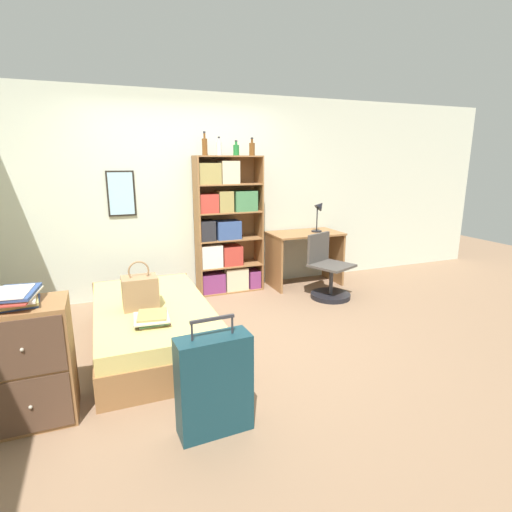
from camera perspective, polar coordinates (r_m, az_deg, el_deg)
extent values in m
plane|color=#84664C|center=(4.21, -5.73, -11.17)|extent=(14.00, 14.00, 0.00)
cube|color=beige|center=(5.36, -10.68, 8.46)|extent=(10.00, 0.06, 2.60)
cube|color=black|center=(5.22, -18.71, 8.45)|extent=(0.33, 0.02, 0.55)
cube|color=#99C1D6|center=(5.21, -18.70, 8.44)|extent=(0.29, 0.01, 0.51)
cube|color=olive|center=(4.05, -14.44, -10.47)|extent=(1.06, 1.93, 0.28)
cube|color=tan|center=(3.97, -14.62, -7.70)|extent=(1.03, 1.90, 0.14)
cube|color=olive|center=(4.90, -15.92, -5.38)|extent=(1.06, 0.04, 0.42)
cube|color=#93704C|center=(3.85, -16.22, -5.00)|extent=(0.32, 0.23, 0.30)
torus|color=#93704C|center=(3.79, -16.42, -2.07)|extent=(0.19, 0.02, 0.19)
cube|color=#99894C|center=(3.54, -14.56, -9.04)|extent=(0.23, 0.30, 0.01)
cube|color=#7A336B|center=(3.54, -14.54, -8.89)|extent=(0.25, 0.29, 0.01)
cube|color=#427A4C|center=(3.53, -14.61, -8.80)|extent=(0.24, 0.31, 0.01)
cube|color=#334C84|center=(3.53, -14.94, -8.58)|extent=(0.29, 0.34, 0.02)
cube|color=beige|center=(3.50, -14.71, -8.51)|extent=(0.31, 0.33, 0.01)
cube|color=#99894C|center=(3.52, -14.62, -8.14)|extent=(0.28, 0.31, 0.02)
cube|color=#143842|center=(2.74, -6.01, -17.83)|extent=(0.49, 0.22, 0.67)
cylinder|color=#2D2D33|center=(2.52, -9.14, -10.62)|extent=(0.01, 0.01, 0.12)
cylinder|color=#2D2D33|center=(2.59, -3.41, -9.74)|extent=(0.01, 0.01, 0.12)
cube|color=#2D2D33|center=(2.53, -6.27, -8.94)|extent=(0.29, 0.03, 0.02)
cube|color=olive|center=(3.19, -29.43, -13.12)|extent=(0.52, 0.41, 0.84)
cube|color=#513828|center=(3.09, -29.49, -18.17)|extent=(0.48, 0.01, 0.38)
sphere|color=#B2A893|center=(3.08, -29.52, -18.29)|extent=(0.02, 0.02, 0.02)
cube|color=#513828|center=(2.92, -30.42, -11.38)|extent=(0.48, 0.01, 0.38)
sphere|color=#B2A893|center=(2.90, -30.46, -11.48)|extent=(0.02, 0.02, 0.02)
cube|color=#334C84|center=(3.04, -31.20, -5.84)|extent=(0.30, 0.28, 0.02)
cube|color=#99894C|center=(3.02, -30.96, -5.58)|extent=(0.28, 0.30, 0.02)
cube|color=silver|center=(3.01, -31.18, -5.29)|extent=(0.26, 0.29, 0.02)
cube|color=#B2382D|center=(3.01, -31.50, -5.10)|extent=(0.31, 0.39, 0.01)
cube|color=beige|center=(3.02, -31.34, -4.80)|extent=(0.32, 0.35, 0.01)
cube|color=#334C84|center=(3.02, -31.12, -4.52)|extent=(0.28, 0.37, 0.02)
cube|color=silver|center=(2.99, -31.61, -4.44)|extent=(0.24, 0.32, 0.01)
cube|color=olive|center=(5.23, -8.38, 4.06)|extent=(0.02, 0.33, 1.81)
cube|color=olive|center=(5.49, 0.38, 4.65)|extent=(0.02, 0.33, 1.81)
cube|color=olive|center=(5.50, -4.41, 4.62)|extent=(0.87, 0.01, 1.81)
cube|color=olive|center=(5.56, -3.75, -4.78)|extent=(0.84, 0.33, 0.02)
cube|color=olive|center=(5.46, -3.80, -1.26)|extent=(0.84, 0.33, 0.02)
cube|color=olive|center=(5.38, -3.86, 2.47)|extent=(0.84, 0.33, 0.02)
cube|color=olive|center=(5.32, -3.93, 6.30)|extent=(0.84, 0.33, 0.02)
cube|color=olive|center=(5.28, -3.99, 10.20)|extent=(0.84, 0.33, 0.02)
cube|color=olive|center=(5.28, -4.05, 14.02)|extent=(0.84, 0.33, 0.02)
cube|color=#7A336B|center=(5.43, -6.28, -3.76)|extent=(0.31, 0.25, 0.25)
cube|color=beige|center=(5.52, -2.99, -3.16)|extent=(0.31, 0.25, 0.30)
cube|color=#7A336B|center=(5.61, -0.49, -3.20)|extent=(0.16, 0.25, 0.24)
cube|color=silver|center=(5.33, -6.53, 0.08)|extent=(0.28, 0.25, 0.30)
cube|color=#B2382D|center=(5.41, -3.57, 0.14)|extent=(0.26, 0.25, 0.26)
cube|color=#232328|center=(5.25, -7.10, 3.67)|extent=(0.19, 0.25, 0.26)
cube|color=#334C84|center=(5.33, -4.10, 3.78)|extent=(0.32, 0.25, 0.24)
cube|color=#B2382D|center=(5.21, -6.95, 7.49)|extent=(0.24, 0.25, 0.24)
cube|color=#99894C|center=(5.27, -4.56, 7.79)|extent=(0.19, 0.25, 0.27)
cube|color=#427A4C|center=(5.35, -1.72, 7.90)|extent=(0.30, 0.25, 0.26)
cube|color=#99894C|center=(5.19, -6.84, 11.62)|extent=(0.28, 0.25, 0.26)
cube|color=beige|center=(5.26, -3.94, 11.84)|extent=(0.23, 0.25, 0.29)
cylinder|color=brown|center=(5.24, -7.34, 15.18)|extent=(0.07, 0.07, 0.21)
cylinder|color=brown|center=(5.24, -7.38, 16.65)|extent=(0.03, 0.03, 0.06)
cylinder|color=#232328|center=(5.25, -7.40, 17.13)|extent=(0.03, 0.03, 0.02)
cylinder|color=#B7BCC1|center=(5.28, -5.29, 14.98)|extent=(0.07, 0.07, 0.16)
cylinder|color=#B7BCC1|center=(5.28, -5.32, 16.14)|extent=(0.03, 0.03, 0.05)
cylinder|color=#232328|center=(5.29, -5.33, 16.52)|extent=(0.03, 0.03, 0.02)
cylinder|color=#1E6B2D|center=(5.29, -2.85, 14.86)|extent=(0.08, 0.08, 0.13)
cylinder|color=#1E6B2D|center=(5.29, -2.86, 15.80)|extent=(0.03, 0.03, 0.04)
cylinder|color=#232328|center=(5.29, -2.86, 16.11)|extent=(0.04, 0.04, 0.02)
cylinder|color=brown|center=(5.34, -0.57, 15.00)|extent=(0.08, 0.08, 0.16)
cylinder|color=brown|center=(5.34, -0.58, 16.12)|extent=(0.03, 0.03, 0.05)
cylinder|color=#232328|center=(5.34, -0.58, 16.48)|extent=(0.03, 0.03, 0.02)
cube|color=olive|center=(5.67, 7.02, 3.23)|extent=(1.00, 0.60, 0.02)
cube|color=olive|center=(5.54, 2.53, -0.95)|extent=(0.03, 0.56, 0.74)
cube|color=olive|center=(5.99, 10.97, -0.08)|extent=(0.03, 0.56, 0.74)
cylinder|color=black|center=(5.75, 8.64, 3.53)|extent=(0.15, 0.15, 0.02)
cylinder|color=black|center=(5.72, 8.70, 5.24)|extent=(0.02, 0.02, 0.33)
cone|color=black|center=(5.72, 9.16, 7.14)|extent=(0.16, 0.13, 0.16)
cylinder|color=black|center=(5.33, 10.58, -5.57)|extent=(0.51, 0.51, 0.06)
cylinder|color=#333338|center=(5.27, 10.66, -3.72)|extent=(0.05, 0.05, 0.42)
cube|color=#47423D|center=(5.21, 10.77, -1.36)|extent=(0.62, 0.62, 0.03)
cube|color=#47423D|center=(5.29, 8.91, 1.21)|extent=(0.40, 0.20, 0.38)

